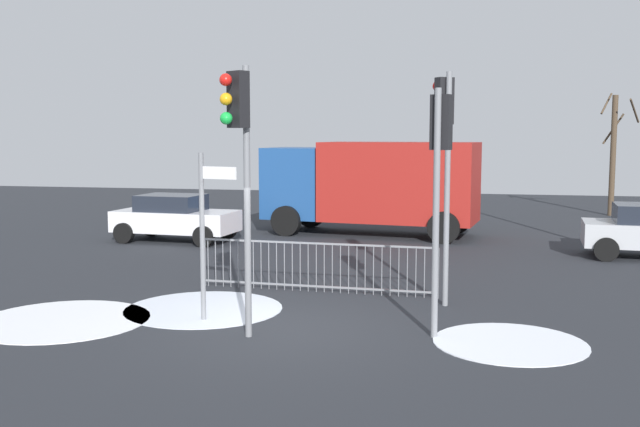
% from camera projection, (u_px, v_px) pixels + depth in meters
% --- Properties ---
extents(ground_plane, '(60.00, 60.00, 0.00)m').
position_uv_depth(ground_plane, '(280.00, 328.00, 12.70)').
color(ground_plane, '#26282D').
extents(traffic_light_rear_left, '(0.43, 0.51, 4.47)m').
position_uv_depth(traffic_light_rear_left, '(240.00, 140.00, 11.70)').
color(traffic_light_rear_left, slate).
rests_on(traffic_light_rear_left, ground).
extents(traffic_light_mid_right, '(0.44, 0.50, 4.55)m').
position_uv_depth(traffic_light_mid_right, '(444.00, 136.00, 14.12)').
color(traffic_light_mid_right, slate).
rests_on(traffic_light_mid_right, ground).
extents(traffic_light_foreground_right, '(0.37, 0.55, 4.11)m').
position_uv_depth(traffic_light_foreground_right, '(440.00, 156.00, 11.93)').
color(traffic_light_foreground_right, slate).
rests_on(traffic_light_foreground_right, ground).
extents(direction_sign_post, '(0.77, 0.26, 3.04)m').
position_uv_depth(direction_sign_post, '(205.00, 227.00, 13.02)').
color(direction_sign_post, slate).
rests_on(direction_sign_post, ground).
extents(pedestrian_guard_railing, '(5.21, 0.31, 1.07)m').
position_uv_depth(pedestrian_guard_railing, '(316.00, 266.00, 15.54)').
color(pedestrian_guard_railing, slate).
rests_on(pedestrian_guard_railing, ground).
extents(car_white_far, '(3.92, 2.18, 1.47)m').
position_uv_depth(car_white_far, '(175.00, 217.00, 22.88)').
color(car_white_far, silver).
rests_on(car_white_far, ground).
extents(delivery_truck, '(7.30, 3.51, 3.10)m').
position_uv_depth(delivery_truck, '(372.00, 183.00, 24.26)').
color(delivery_truck, maroon).
rests_on(delivery_truck, ground).
extents(bare_tree_left, '(1.62, 1.61, 5.06)m').
position_uv_depth(bare_tree_left, '(614.00, 152.00, 29.88)').
color(bare_tree_left, '#473828').
rests_on(bare_tree_left, ground).
extents(snow_patch_kerb, '(2.47, 2.47, 0.01)m').
position_uv_depth(snow_patch_kerb, '(510.00, 343.00, 11.75)').
color(snow_patch_kerb, white).
rests_on(snow_patch_kerb, ground).
extents(snow_patch_island, '(3.04, 3.04, 0.01)m').
position_uv_depth(snow_patch_island, '(204.00, 309.00, 14.07)').
color(snow_patch_island, silver).
rests_on(snow_patch_island, ground).
extents(snow_patch_verge, '(3.13, 3.13, 0.01)m').
position_uv_depth(snow_patch_verge, '(62.00, 320.00, 13.19)').
color(snow_patch_verge, white).
rests_on(snow_patch_verge, ground).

